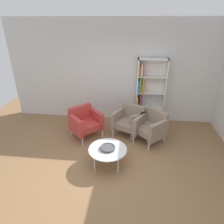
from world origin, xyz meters
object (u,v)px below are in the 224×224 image
object	(u,v)px
armchair_spare_guest	(85,122)
armchair_by_bookshelf	(150,126)
decorative_bowl	(108,147)
bookshelf_tall	(147,93)
armchair_corner_red	(130,120)
coffee_table_low	(108,150)

from	to	relation	value
armchair_spare_guest	armchair_by_bookshelf	world-z (taller)	same
decorative_bowl	armchair_by_bookshelf	bearing A→B (deg)	47.83
bookshelf_tall	decorative_bowl	bearing A→B (deg)	-113.53
armchair_by_bookshelf	armchair_spare_guest	bearing A→B (deg)	-135.44
decorative_bowl	armchair_corner_red	xyz separation A→B (m)	(0.42, 1.28, -0.02)
decorative_bowl	coffee_table_low	bearing A→B (deg)	75.96
coffee_table_low	bookshelf_tall	bearing A→B (deg)	66.47
decorative_bowl	armchair_spare_guest	world-z (taller)	armchair_spare_guest
coffee_table_low	armchair_corner_red	world-z (taller)	armchair_corner_red
armchair_by_bookshelf	armchair_corner_red	bearing A→B (deg)	-158.32
bookshelf_tall	armchair_by_bookshelf	bearing A→B (deg)	-86.54
decorative_bowl	armchair_corner_red	size ratio (longest dim) A/B	0.35
bookshelf_tall	armchair_by_bookshelf	size ratio (longest dim) A/B	2.00
decorative_bowl	armchair_corner_red	world-z (taller)	armchair_corner_red
bookshelf_tall	coffee_table_low	bearing A→B (deg)	-113.53
armchair_corner_red	armchair_by_bookshelf	bearing A→B (deg)	1.64
decorative_bowl	bookshelf_tall	bearing A→B (deg)	66.47
coffee_table_low	armchair_corner_red	xyz separation A→B (m)	(0.42, 1.28, 0.04)
bookshelf_tall	armchair_by_bookshelf	world-z (taller)	bookshelf_tall
decorative_bowl	armchair_by_bookshelf	size ratio (longest dim) A/B	0.34
coffee_table_low	armchair_spare_guest	bearing A→B (deg)	124.16
armchair_corner_red	armchair_spare_guest	size ratio (longest dim) A/B	0.97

